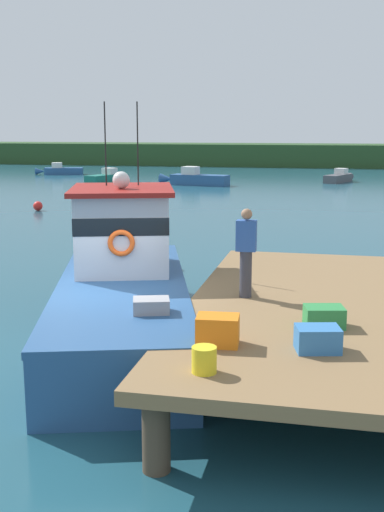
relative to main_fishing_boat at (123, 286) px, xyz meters
name	(u,v)px	position (x,y,z in m)	size (l,w,h in m)	color
ground_plane	(103,350)	(-0.04, -1.17, -1.01)	(200.00, 200.00, 0.00)	#1E4C5B
dock	(360,312)	(4.76, -1.17, 0.07)	(6.00, 9.00, 1.20)	#4C3D2D
main_fishing_boat	(123,286)	(0.00, 0.00, 0.00)	(4.74, 9.91, 4.80)	#285184
crate_single_by_cleat	(218,330)	(2.67, -3.78, 0.41)	(0.60, 0.44, 0.43)	orange
crate_single_far	(318,339)	(4.08, -3.75, 0.37)	(0.60, 0.44, 0.35)	#3370B2
crate_stack_mid_dock	(324,317)	(4.15, -2.60, 0.35)	(0.60, 0.44, 0.32)	#2D8442
bait_bucket	(204,360)	(2.69, -4.87, 0.36)	(0.32, 0.32, 0.34)	yellow
deckhand_by_the_boat	(246,251)	(2.72, -1.08, 1.05)	(0.36, 0.22, 1.63)	#383842
moored_boat_far_right	(195,179)	(-5.79, 34.60, -0.54)	(5.49, 2.13, 1.37)	#285184
moored_boat_outer_mooring	(60,170)	(-20.04, 42.56, -0.63)	(4.33, 2.06, 1.09)	#285184
moored_boat_off_the_point	(340,177)	(4.79, 39.63, -0.64)	(2.40, 4.18, 1.06)	#4C4C51
moored_boat_near_channel	(107,178)	(-12.93, 35.25, -0.62)	(2.31, 4.46, 1.12)	#196B5B
mooring_buoy_channel_marker	(168,262)	(-0.59, 6.11, -0.77)	(0.47, 0.47, 0.47)	silver
mooring_buoy_inshore	(38,206)	(-10.66, 18.22, -0.76)	(0.49, 0.49, 0.49)	red
far_shoreline	(294,155)	(-0.04, 60.83, 0.19)	(120.00, 8.00, 2.40)	#284723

